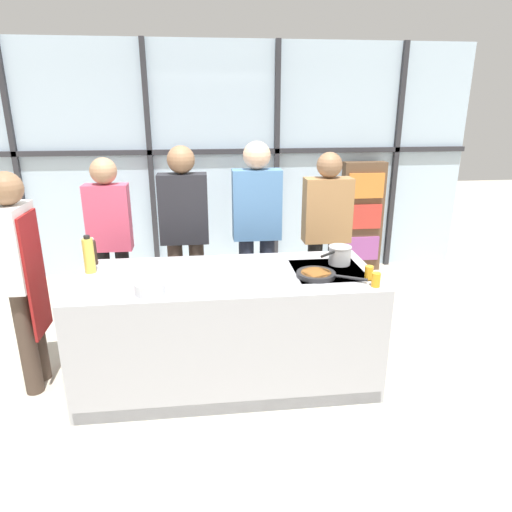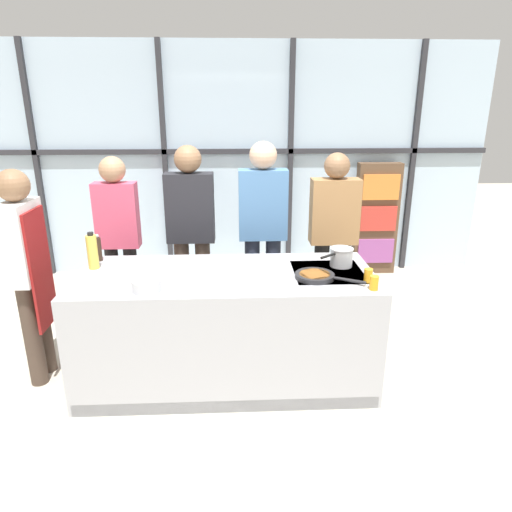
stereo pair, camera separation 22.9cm
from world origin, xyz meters
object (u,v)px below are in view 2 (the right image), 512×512
object	(u,v)px
juice_glass_far	(368,275)
spectator_center_left	(191,228)
spectator_far_left	(118,233)
pepper_grinder	(98,249)
chef	(27,265)
oil_bottle	(92,252)
spectator_center_right	(263,225)
saucepan	(341,257)
mixing_bowl	(147,285)
white_plate	(156,277)
spectator_far_right	(333,231)
frying_pan	(316,276)
juice_glass_near	(374,283)

from	to	relation	value
juice_glass_far	spectator_center_left	bearing A→B (deg)	139.84
spectator_far_left	pepper_grinder	world-z (taller)	spectator_far_left
chef	oil_bottle	world-z (taller)	chef
spectator_center_right	saucepan	size ratio (longest dim) A/B	6.28
chef	mixing_bowl	distance (m)	1.02
white_plate	mixing_bowl	xyz separation A→B (m)	(-0.02, -0.24, 0.04)
mixing_bowl	spectator_far_right	bearing A→B (deg)	38.50
saucepan	spectator_far_right	bearing A→B (deg)	82.42
spectator_center_right	white_plate	xyz separation A→B (m)	(-0.84, -0.98, -0.12)
chef	juice_glass_far	world-z (taller)	chef
spectator_far_left	oil_bottle	bearing A→B (deg)	89.14
chef	white_plate	distance (m)	0.99
pepper_grinder	juice_glass_far	distance (m)	2.11
oil_bottle	spectator_center_right	bearing A→B (deg)	29.34
frying_pan	juice_glass_near	world-z (taller)	juice_glass_near
spectator_far_right	frying_pan	bearing A→B (deg)	71.71
spectator_center_right	mixing_bowl	size ratio (longest dim) A/B	8.79
spectator_far_right	spectator_far_left	bearing A→B (deg)	0.00
oil_bottle	juice_glass_far	size ratio (longest dim) A/B	2.89
chef	juice_glass_near	distance (m)	2.53
spectator_far_right	juice_glass_near	world-z (taller)	spectator_far_right
chef	pepper_grinder	world-z (taller)	chef
spectator_far_right	mixing_bowl	world-z (taller)	spectator_far_right
spectator_center_left	mixing_bowl	distance (m)	1.23
saucepan	juice_glass_near	xyz separation A→B (m)	(0.12, -0.48, -0.03)
white_plate	juice_glass_near	xyz separation A→B (m)	(1.52, -0.30, 0.04)
spectator_center_left	spectator_far_right	size ratio (longest dim) A/B	1.04
white_plate	oil_bottle	distance (m)	0.57
spectator_center_right	juice_glass_far	size ratio (longest dim) A/B	17.91
chef	saucepan	xyz separation A→B (m)	(2.37, 0.04, 0.01)
spectator_far_right	white_plate	size ratio (longest dim) A/B	6.50
saucepan	white_plate	xyz separation A→B (m)	(-1.40, -0.18, -0.07)
juice_glass_near	frying_pan	bearing A→B (deg)	147.12
frying_pan	oil_bottle	xyz separation A→B (m)	(-1.67, 0.29, 0.12)
spectator_far_right	mixing_bowl	size ratio (longest dim) A/B	8.29
spectator_far_left	frying_pan	size ratio (longest dim) A/B	3.48
spectator_center_right	spectator_far_right	bearing A→B (deg)	-180.00
spectator_far_left	mixing_bowl	bearing A→B (deg)	111.28
chef	white_plate	size ratio (longest dim) A/B	6.44
mixing_bowl	oil_bottle	size ratio (longest dim) A/B	0.71
mixing_bowl	spectator_far_left	bearing A→B (deg)	111.28
saucepan	mixing_bowl	xyz separation A→B (m)	(-1.42, -0.42, -0.03)
chef	juice_glass_far	size ratio (longest dim) A/B	16.73
spectator_far_right	chef	bearing A→B (deg)	18.62
spectator_far_left	saucepan	world-z (taller)	spectator_far_left
juice_glass_near	pepper_grinder	bearing A→B (deg)	161.04
spectator_center_right	white_plate	bearing A→B (deg)	49.41
spectator_far_right	white_plate	bearing A→B (deg)	32.99
spectator_center_left	pepper_grinder	world-z (taller)	spectator_center_left
spectator_center_right	juice_glass_near	distance (m)	1.45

